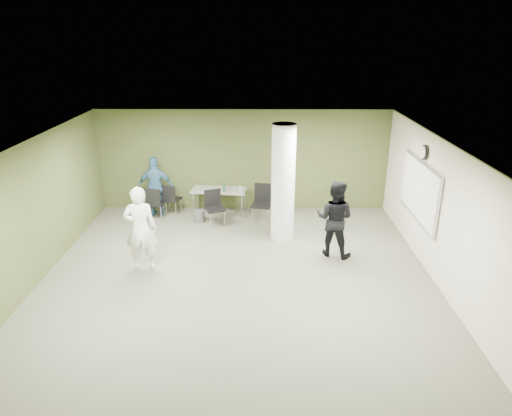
{
  "coord_description": "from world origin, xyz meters",
  "views": [
    {
      "loc": [
        0.45,
        -8.23,
        4.74
      ],
      "look_at": [
        0.37,
        1.0,
        1.15
      ],
      "focal_mm": 32.0,
      "sensor_mm": 36.0,
      "label": 1
    }
  ],
  "objects_px": {
    "folding_table": "(219,191)",
    "man_blue": "(156,187)",
    "chair_back_left": "(155,201)",
    "woman_white": "(141,229)",
    "man_black": "(335,219)"
  },
  "relations": [
    {
      "from": "chair_back_left",
      "to": "woman_white",
      "type": "relative_size",
      "value": 0.49
    },
    {
      "from": "folding_table",
      "to": "man_black",
      "type": "relative_size",
      "value": 0.88
    },
    {
      "from": "chair_back_left",
      "to": "man_blue",
      "type": "bearing_deg",
      "value": -76.72
    },
    {
      "from": "folding_table",
      "to": "woman_white",
      "type": "bearing_deg",
      "value": -107.49
    },
    {
      "from": "folding_table",
      "to": "man_blue",
      "type": "distance_m",
      "value": 1.71
    },
    {
      "from": "folding_table",
      "to": "man_black",
      "type": "distance_m",
      "value": 3.7
    },
    {
      "from": "man_black",
      "to": "chair_back_left",
      "type": "bearing_deg",
      "value": -0.87
    },
    {
      "from": "folding_table",
      "to": "chair_back_left",
      "type": "bearing_deg",
      "value": -159.9
    },
    {
      "from": "folding_table",
      "to": "woman_white",
      "type": "xyz_separation_m",
      "value": [
        -1.37,
        -3.14,
        0.26
      ]
    },
    {
      "from": "chair_back_left",
      "to": "man_blue",
      "type": "height_order",
      "value": "man_blue"
    },
    {
      "from": "chair_back_left",
      "to": "woman_white",
      "type": "height_order",
      "value": "woman_white"
    },
    {
      "from": "woman_white",
      "to": "man_black",
      "type": "xyz_separation_m",
      "value": [
        4.13,
        0.68,
        -0.04
      ]
    },
    {
      "from": "folding_table",
      "to": "woman_white",
      "type": "relative_size",
      "value": 0.84
    },
    {
      "from": "folding_table",
      "to": "woman_white",
      "type": "distance_m",
      "value": 3.43
    },
    {
      "from": "chair_back_left",
      "to": "man_blue",
      "type": "xyz_separation_m",
      "value": [
        -0.01,
        0.29,
        0.3
      ]
    }
  ]
}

